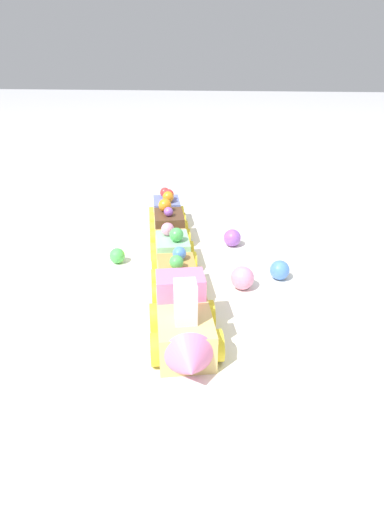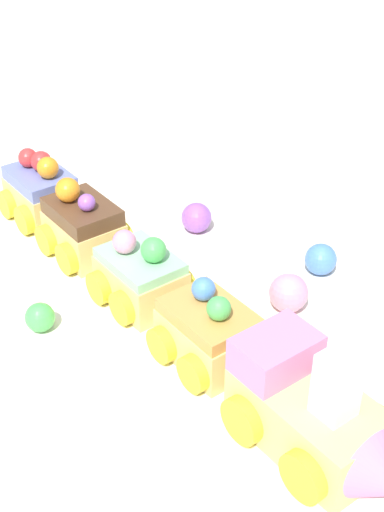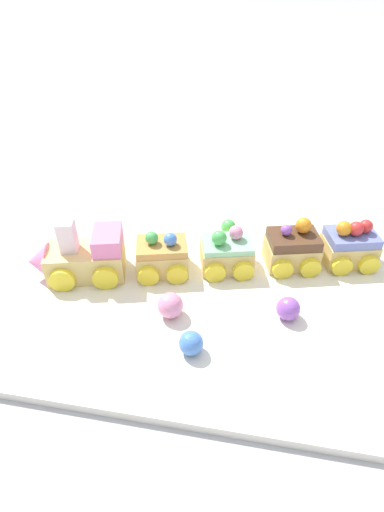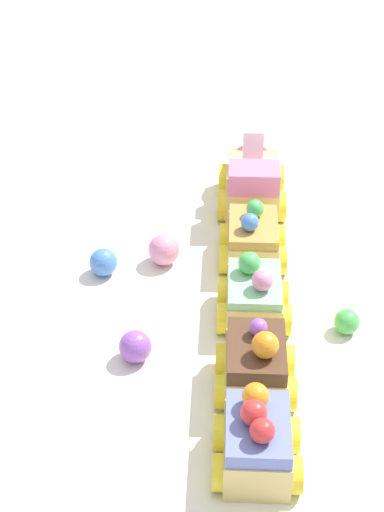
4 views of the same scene
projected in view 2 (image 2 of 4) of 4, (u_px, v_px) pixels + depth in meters
name	position (u px, v px, depth m)	size (l,w,h in m)	color
ground_plane	(195.00, 315.00, 0.59)	(10.00, 10.00, 0.00)	#B2B2B7
display_board	(195.00, 310.00, 0.58)	(0.84, 0.40, 0.01)	white
cake_train_locomotive	(319.00, 420.00, 0.44)	(0.14, 0.09, 0.08)	#E5C675
cake_car_caramel	(209.00, 334.00, 0.51)	(0.08, 0.08, 0.06)	#E5C675
cake_car_mint	(141.00, 277.00, 0.57)	(0.08, 0.08, 0.06)	#E5C675
cake_car_chocolate	(83.00, 228.00, 0.63)	(0.08, 0.08, 0.07)	#E5C675
cake_car_blueberry	(42.00, 192.00, 0.69)	(0.08, 0.08, 0.07)	#E5C675
gumball_pink	(289.00, 293.00, 0.57)	(0.03, 0.03, 0.03)	pink
gumball_green	(40.00, 317.00, 0.55)	(0.02, 0.02, 0.02)	#4CBC56
gumball_blue	(323.00, 262.00, 0.61)	(0.03, 0.03, 0.03)	#4C84E0
gumball_purple	(196.00, 218.00, 0.67)	(0.03, 0.03, 0.03)	#9956C6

